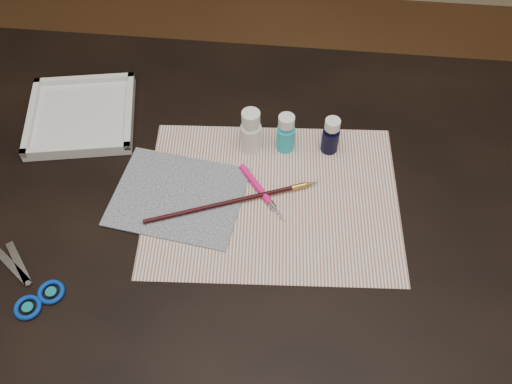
# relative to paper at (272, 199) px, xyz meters

# --- Properties ---
(ground) EXTENTS (3.50, 3.50, 0.02)m
(ground) POSITION_rel_paper_xyz_m (-0.03, -0.02, -0.76)
(ground) COLOR #422614
(ground) RESTS_ON ground
(table) EXTENTS (1.30, 0.90, 0.75)m
(table) POSITION_rel_paper_xyz_m (-0.03, -0.02, -0.38)
(table) COLOR black
(table) RESTS_ON ground
(paper) EXTENTS (0.48, 0.38, 0.00)m
(paper) POSITION_rel_paper_xyz_m (0.00, 0.00, 0.00)
(paper) COLOR white
(paper) RESTS_ON table
(canvas) EXTENTS (0.25, 0.21, 0.00)m
(canvas) POSITION_rel_paper_xyz_m (-0.17, -0.01, 0.00)
(canvas) COLOR black
(canvas) RESTS_ON paper
(paint_bottle_white) EXTENTS (0.05, 0.05, 0.10)m
(paint_bottle_white) POSITION_rel_paper_xyz_m (-0.05, 0.12, 0.05)
(paint_bottle_white) COLOR white
(paint_bottle_white) RESTS_ON table
(paint_bottle_cyan) EXTENTS (0.04, 0.04, 0.08)m
(paint_bottle_cyan) POSITION_rel_paper_xyz_m (0.01, 0.12, 0.04)
(paint_bottle_cyan) COLOR #22B7D0
(paint_bottle_cyan) RESTS_ON table
(paint_bottle_navy) EXTENTS (0.04, 0.04, 0.08)m
(paint_bottle_navy) POSITION_rel_paper_xyz_m (0.10, 0.13, 0.04)
(paint_bottle_navy) COLOR black
(paint_bottle_navy) RESTS_ON table
(paintbrush) EXTENTS (0.31, 0.13, 0.01)m
(paintbrush) POSITION_rel_paper_xyz_m (-0.07, -0.02, 0.01)
(paintbrush) COLOR black
(paintbrush) RESTS_ON canvas
(craft_knife) EXTENTS (0.10, 0.12, 0.01)m
(craft_knife) POSITION_rel_paper_xyz_m (-0.02, 0.01, 0.01)
(craft_knife) COLOR #EE1477
(craft_knife) RESTS_ON paper
(scissors) EXTENTS (0.19, 0.17, 0.01)m
(scissors) POSITION_rel_paper_xyz_m (-0.40, -0.21, 0.00)
(scissors) COLOR silver
(scissors) RESTS_ON table
(palette_tray) EXTENTS (0.24, 0.24, 0.02)m
(palette_tray) POSITION_rel_paper_xyz_m (-0.40, 0.16, 0.01)
(palette_tray) COLOR silver
(palette_tray) RESTS_ON table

